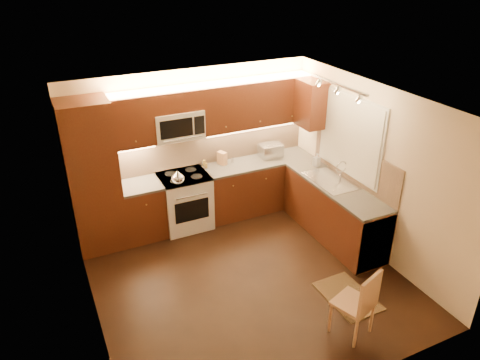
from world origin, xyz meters
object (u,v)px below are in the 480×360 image
kettle (178,177)px  knife_block (222,158)px  microwave (178,124)px  toaster_oven (271,151)px  stove (185,201)px  soap_bottle (317,160)px  sink (331,177)px  dining_chair (353,301)px

kettle → knife_block: 0.98m
microwave → toaster_oven: (1.61, -0.04, -0.71)m
stove → knife_block: bearing=12.8°
microwave → kettle: microwave is taller
stove → knife_block: 0.93m
kettle → soap_bottle: kettle is taller
sink → kettle: 2.34m
stove → sink: 2.35m
soap_bottle → dining_chair: soap_bottle is taller
sink → dining_chair: bearing=-117.8°
dining_chair → knife_block: bearing=74.5°
toaster_oven → dining_chair: bearing=-99.5°
soap_bottle → stove: bearing=147.3°
stove → kettle: bearing=-125.6°
stove → dining_chair: 3.23m
soap_bottle → toaster_oven: bearing=110.3°
kettle → dining_chair: kettle is taller
stove → dining_chair: size_ratio=1.01×
stove → sink: (2.00, -1.12, 0.52)m
knife_block → dining_chair: knife_block is taller
sink → knife_block: (-1.27, 1.29, 0.03)m
microwave → toaster_oven: microwave is taller
knife_block → stove: bearing=172.2°
kettle → soap_bottle: (2.28, -0.33, -0.02)m
microwave → knife_block: 1.02m
dining_chair → stove: bearing=87.8°
kettle → dining_chair: size_ratio=0.24×
knife_block → dining_chair: bearing=-106.4°
sink → soap_bottle: size_ratio=4.05×
dining_chair → kettle: bearing=92.0°
microwave → toaster_oven: size_ratio=2.02×
soap_bottle → knife_block: bearing=134.4°
microwave → knife_block: (0.73, 0.03, -0.71)m
sink → soap_bottle: (0.12, 0.57, 0.03)m
stove → soap_bottle: (2.12, -0.55, 0.55)m
toaster_oven → dining_chair: size_ratio=0.41×
microwave → dining_chair: microwave is taller
microwave → soap_bottle: size_ratio=3.58×
sink → stove: bearing=150.6°
stove → sink: size_ratio=1.07×
knife_block → soap_bottle: 1.56m
knife_block → soap_bottle: (1.38, -0.72, -0.00)m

